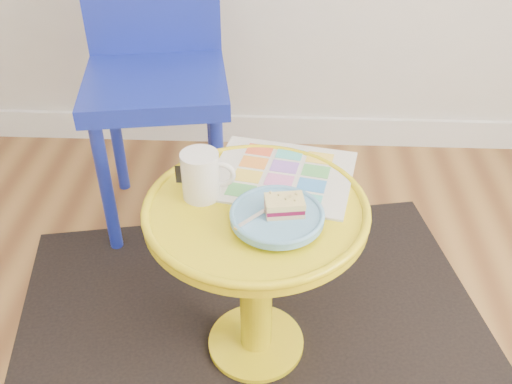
{
  "coord_description": "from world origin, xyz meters",
  "views": [
    {
      "loc": [
        0.32,
        -0.07,
        1.25
      ],
      "look_at": [
        0.27,
        0.93,
        0.52
      ],
      "focal_mm": 40.0,
      "sensor_mm": 36.0,
      "label": 1
    }
  ],
  "objects_px": {
    "chair": "(154,55)",
    "mug": "(202,174)",
    "newspaper": "(282,175)",
    "plate": "(277,217)",
    "side_table": "(256,251)"
  },
  "relations": [
    {
      "from": "newspaper",
      "to": "mug",
      "type": "relative_size",
      "value": 2.7
    },
    {
      "from": "side_table",
      "to": "newspaper",
      "type": "xyz_separation_m",
      "value": [
        0.06,
        0.12,
        0.14
      ]
    },
    {
      "from": "newspaper",
      "to": "plate",
      "type": "bearing_deg",
      "value": -81.04
    },
    {
      "from": "plate",
      "to": "newspaper",
      "type": "bearing_deg",
      "value": 87.29
    },
    {
      "from": "chair",
      "to": "mug",
      "type": "height_order",
      "value": "chair"
    },
    {
      "from": "chair",
      "to": "newspaper",
      "type": "xyz_separation_m",
      "value": [
        0.4,
        -0.53,
        -0.07
      ]
    },
    {
      "from": "newspaper",
      "to": "mug",
      "type": "bearing_deg",
      "value": -142.12
    },
    {
      "from": "newspaper",
      "to": "mug",
      "type": "distance_m",
      "value": 0.21
    },
    {
      "from": "chair",
      "to": "plate",
      "type": "relative_size",
      "value": 4.83
    },
    {
      "from": "side_table",
      "to": "newspaper",
      "type": "height_order",
      "value": "newspaper"
    },
    {
      "from": "newspaper",
      "to": "plate",
      "type": "relative_size",
      "value": 1.65
    },
    {
      "from": "chair",
      "to": "newspaper",
      "type": "relative_size",
      "value": 2.93
    },
    {
      "from": "chair",
      "to": "mug",
      "type": "xyz_separation_m",
      "value": [
        0.22,
        -0.61,
        -0.02
      ]
    },
    {
      "from": "newspaper",
      "to": "chair",
      "type": "bearing_deg",
      "value": 138.97
    },
    {
      "from": "side_table",
      "to": "mug",
      "type": "bearing_deg",
      "value": 164.01
    }
  ]
}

